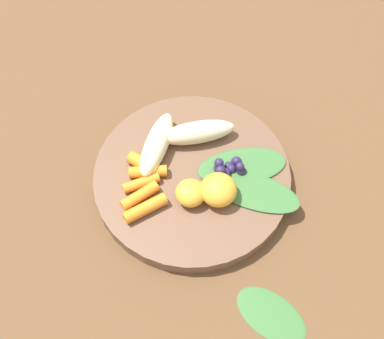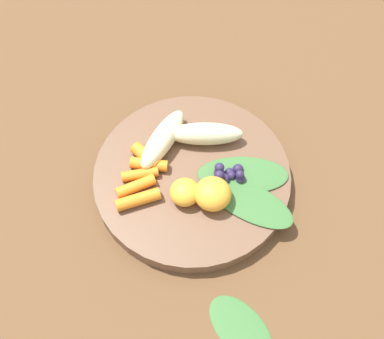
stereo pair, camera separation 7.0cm
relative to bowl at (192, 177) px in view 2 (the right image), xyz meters
The scene contains 15 objects.
ground_plane 0.01m from the bowl, ahead, with size 2.40×2.40×0.00m, color brown.
bowl is the anchor object (origin of this frame).
banana_peeled_left 0.07m from the bowl, behind, with size 0.11×0.03×0.03m, color beige.
banana_peeled_right 0.07m from the bowl, 120.12° to the left, with size 0.11×0.03×0.03m, color beige.
orange_segment_near 0.06m from the bowl, ahead, with size 0.05×0.05×0.04m, color #F4A833.
orange_segment_far 0.05m from the bowl, 55.27° to the right, with size 0.04×0.04×0.03m, color #F4A833.
carrot_front 0.07m from the bowl, 150.52° to the right, with size 0.02×0.02×0.05m, color orange.
carrot_mid_left 0.07m from the bowl, 140.49° to the right, with size 0.02×0.02×0.05m, color orange.
carrot_mid_right 0.08m from the bowl, 126.75° to the right, with size 0.01×0.01×0.05m, color orange.
carrot_rear 0.08m from the bowl, 113.12° to the right, with size 0.02×0.02×0.06m, color orange.
carrot_small 0.09m from the bowl, 99.00° to the right, with size 0.02×0.02×0.06m, color orange.
blueberry_pile 0.06m from the bowl, 41.68° to the left, with size 0.04×0.05×0.02m.
kale_leaf_left 0.09m from the bowl, 17.99° to the left, with size 0.14×0.06×0.01m, color #3D7038.
kale_leaf_right 0.07m from the bowl, 45.40° to the left, with size 0.13×0.06×0.01m, color #3D7038.
kale_leaf_stray 0.22m from the bowl, 25.38° to the right, with size 0.10×0.06×0.01m, color #3D7038.
Camera 2 is at (0.27, -0.24, 0.63)m, focal length 46.29 mm.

